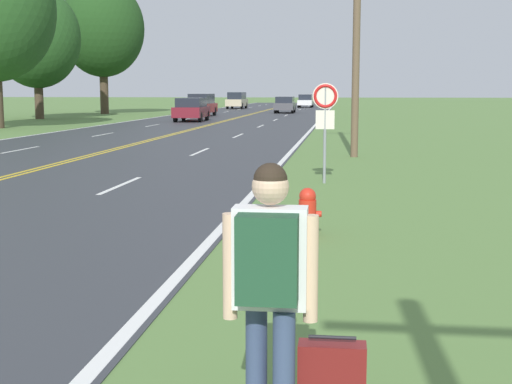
{
  "coord_description": "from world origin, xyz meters",
  "views": [
    {
      "loc": [
        8.52,
        0.73,
        2.21
      ],
      "look_at": [
        7.35,
        9.9,
        0.87
      ],
      "focal_mm": 50.0,
      "sensor_mm": 36.0,
      "label": 1
    }
  ],
  "objects_px": {
    "car_red_suv_mid_near": "(202,104)",
    "car_dark_grey_suv_mid_far": "(285,104)",
    "fire_hydrant": "(307,211)",
    "hitchhiker_person": "(269,273)",
    "car_maroon_van_approaching": "(192,109)",
    "tree_behind_sign": "(36,38)",
    "car_white_suv_distant": "(306,101)",
    "car_champagne_suv_receding": "(237,100)",
    "tree_mid_treeline": "(102,29)",
    "traffic_sign": "(325,108)"
  },
  "relations": [
    {
      "from": "car_champagne_suv_receding",
      "to": "car_white_suv_distant",
      "type": "distance_m",
      "value": 10.16
    },
    {
      "from": "tree_mid_treeline",
      "to": "car_dark_grey_suv_mid_far",
      "type": "distance_m",
      "value": 18.0
    },
    {
      "from": "fire_hydrant",
      "to": "car_dark_grey_suv_mid_far",
      "type": "distance_m",
      "value": 56.95
    },
    {
      "from": "tree_behind_sign",
      "to": "car_champagne_suv_receding",
      "type": "height_order",
      "value": "tree_behind_sign"
    },
    {
      "from": "car_red_suv_mid_near",
      "to": "tree_mid_treeline",
      "type": "bearing_deg",
      "value": 67.09
    },
    {
      "from": "car_champagne_suv_receding",
      "to": "tree_behind_sign",
      "type": "bearing_deg",
      "value": 162.42
    },
    {
      "from": "car_maroon_van_approaching",
      "to": "car_dark_grey_suv_mid_far",
      "type": "bearing_deg",
      "value": -16.49
    },
    {
      "from": "fire_hydrant",
      "to": "car_dark_grey_suv_mid_far",
      "type": "bearing_deg",
      "value": 95.3
    },
    {
      "from": "tree_mid_treeline",
      "to": "hitchhiker_person",
      "type": "bearing_deg",
      "value": -69.91
    },
    {
      "from": "fire_hydrant",
      "to": "tree_behind_sign",
      "type": "relative_size",
      "value": 0.08
    },
    {
      "from": "car_maroon_van_approaching",
      "to": "car_white_suv_distant",
      "type": "bearing_deg",
      "value": -9.79
    },
    {
      "from": "fire_hydrant",
      "to": "car_champagne_suv_receding",
      "type": "height_order",
      "value": "car_champagne_suv_receding"
    },
    {
      "from": "car_champagne_suv_receding",
      "to": "car_maroon_van_approaching",
      "type": "bearing_deg",
      "value": -175.13
    },
    {
      "from": "fire_hydrant",
      "to": "car_white_suv_distant",
      "type": "bearing_deg",
      "value": 93.33
    },
    {
      "from": "hitchhiker_person",
      "to": "traffic_sign",
      "type": "height_order",
      "value": "traffic_sign"
    },
    {
      "from": "car_maroon_van_approaching",
      "to": "fire_hydrant",
      "type": "bearing_deg",
      "value": -166.68
    },
    {
      "from": "car_dark_grey_suv_mid_far",
      "to": "car_champagne_suv_receding",
      "type": "height_order",
      "value": "car_champagne_suv_receding"
    },
    {
      "from": "fire_hydrant",
      "to": "car_white_suv_distant",
      "type": "xyz_separation_m",
      "value": [
        -4.52,
        77.57,
        0.48
      ]
    },
    {
      "from": "tree_mid_treeline",
      "to": "car_champagne_suv_receding",
      "type": "distance_m",
      "value": 21.71
    },
    {
      "from": "car_red_suv_mid_near",
      "to": "car_dark_grey_suv_mid_far",
      "type": "xyz_separation_m",
      "value": [
        6.19,
        8.84,
        -0.14
      ]
    },
    {
      "from": "car_maroon_van_approaching",
      "to": "car_white_suv_distant",
      "type": "height_order",
      "value": "car_maroon_van_approaching"
    },
    {
      "from": "tree_behind_sign",
      "to": "car_dark_grey_suv_mid_far",
      "type": "distance_m",
      "value": 23.99
    },
    {
      "from": "car_dark_grey_suv_mid_far",
      "to": "car_red_suv_mid_near",
      "type": "bearing_deg",
      "value": -35.36
    },
    {
      "from": "hitchhiker_person",
      "to": "tree_mid_treeline",
      "type": "relative_size",
      "value": 0.15
    },
    {
      "from": "car_white_suv_distant",
      "to": "hitchhiker_person",
      "type": "bearing_deg",
      "value": 3.87
    },
    {
      "from": "hitchhiker_person",
      "to": "car_maroon_van_approaching",
      "type": "bearing_deg",
      "value": 12.61
    },
    {
      "from": "car_dark_grey_suv_mid_far",
      "to": "car_white_suv_distant",
      "type": "xyz_separation_m",
      "value": [
        0.74,
        20.86,
        0.03
      ]
    },
    {
      "from": "fire_hydrant",
      "to": "car_white_suv_distant",
      "type": "distance_m",
      "value": 77.7
    },
    {
      "from": "car_maroon_van_approaching",
      "to": "car_dark_grey_suv_mid_far",
      "type": "relative_size",
      "value": 1.06
    },
    {
      "from": "hitchhiker_person",
      "to": "tree_mid_treeline",
      "type": "height_order",
      "value": "tree_mid_treeline"
    },
    {
      "from": "fire_hydrant",
      "to": "car_champagne_suv_receding",
      "type": "relative_size",
      "value": 0.16
    },
    {
      "from": "fire_hydrant",
      "to": "car_champagne_suv_receding",
      "type": "bearing_deg",
      "value": 99.64
    },
    {
      "from": "traffic_sign",
      "to": "tree_mid_treeline",
      "type": "distance_m",
      "value": 51.16
    },
    {
      "from": "fire_hydrant",
      "to": "tree_behind_sign",
      "type": "xyz_separation_m",
      "value": [
        -22.45,
        40.79,
        5.63
      ]
    },
    {
      "from": "hitchhiker_person",
      "to": "car_champagne_suv_receding",
      "type": "relative_size",
      "value": 0.38
    },
    {
      "from": "tree_mid_treeline",
      "to": "car_white_suv_distant",
      "type": "distance_m",
      "value": 31.14
    },
    {
      "from": "tree_mid_treeline",
      "to": "car_maroon_van_approaching",
      "type": "relative_size",
      "value": 2.65
    },
    {
      "from": "traffic_sign",
      "to": "car_champagne_suv_receding",
      "type": "height_order",
      "value": "traffic_sign"
    },
    {
      "from": "tree_behind_sign",
      "to": "tree_mid_treeline",
      "type": "xyz_separation_m",
      "value": [
        1.11,
        11.45,
        1.59
      ]
    },
    {
      "from": "car_red_suv_mid_near",
      "to": "car_white_suv_distant",
      "type": "xyz_separation_m",
      "value": [
        6.94,
        29.71,
        -0.11
      ]
    },
    {
      "from": "car_red_suv_mid_near",
      "to": "hitchhiker_person",
      "type": "bearing_deg",
      "value": -166.97
    },
    {
      "from": "tree_mid_treeline",
      "to": "car_white_suv_distant",
      "type": "relative_size",
      "value": 2.82
    },
    {
      "from": "tree_mid_treeline",
      "to": "car_maroon_van_approaching",
      "type": "xyz_separation_m",
      "value": [
        11.15,
        -14.06,
        -6.71
      ]
    },
    {
      "from": "car_red_suv_mid_near",
      "to": "car_white_suv_distant",
      "type": "relative_size",
      "value": 1.1
    },
    {
      "from": "fire_hydrant",
      "to": "traffic_sign",
      "type": "distance_m",
      "value": 6.29
    },
    {
      "from": "car_red_suv_mid_near",
      "to": "car_champagne_suv_receding",
      "type": "distance_m",
      "value": 22.86
    },
    {
      "from": "hitchhiker_person",
      "to": "car_maroon_van_approaching",
      "type": "distance_m",
      "value": 45.77
    },
    {
      "from": "car_white_suv_distant",
      "to": "car_dark_grey_suv_mid_far",
      "type": "bearing_deg",
      "value": -1.33
    },
    {
      "from": "tree_behind_sign",
      "to": "car_white_suv_distant",
      "type": "relative_size",
      "value": 2.31
    },
    {
      "from": "tree_behind_sign",
      "to": "car_red_suv_mid_near",
      "type": "xyz_separation_m",
      "value": [
        11.0,
        7.07,
        -5.03
      ]
    }
  ]
}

